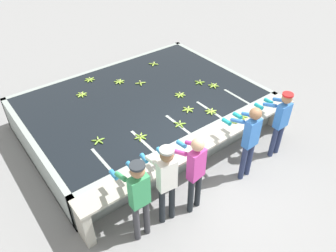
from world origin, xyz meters
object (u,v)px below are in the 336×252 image
Objects in this scene: worker_1 at (166,178)px; worker_2 at (195,168)px; banana_bunch_floating_6 at (211,111)px; banana_bunch_floating_12 at (153,64)px; banana_bunch_floating_10 at (82,95)px; banana_bunch_ledge_0 at (242,116)px; worker_3 at (249,137)px; banana_bunch_floating_1 at (180,124)px; banana_bunch_floating_3 at (90,80)px; worker_4 at (280,119)px; banana_bunch_floating_11 at (213,86)px; banana_bunch_floating_9 at (180,95)px; banana_bunch_ledge_1 at (231,122)px; banana_bunch_floating_8 at (188,109)px; banana_bunch_floating_7 at (141,137)px; banana_bunch_floating_0 at (98,141)px; banana_bunch_floating_5 at (119,82)px; knife_0 at (190,153)px; banana_bunch_floating_4 at (140,83)px; worker_0 at (138,194)px; banana_bunch_floating_2 at (199,82)px.

worker_1 reaches higher than worker_2.
banana_bunch_floating_12 is at bearing 82.97° from banana_bunch_floating_6.
banana_bunch_floating_10 is 1.00× the size of banana_bunch_ledge_0.
banana_bunch_floating_1 is at bearing 116.84° from worker_3.
banana_bunch_floating_3 and banana_bunch_floating_12 have the same top height.
worker_4 is at bearing -51.66° from banana_bunch_floating_10.
banana_bunch_floating_10 and banana_bunch_floating_11 have the same top height.
banana_bunch_floating_9 is 1.51m from banana_bunch_ledge_1.
banana_bunch_ledge_0 is (0.76, -0.91, 0.00)m from banana_bunch_floating_8.
banana_bunch_floating_7 is at bearing 96.28° from worker_2.
banana_bunch_floating_0 is 2.38m from banana_bunch_floating_9.
banana_bunch_floating_11 is at bearing 60.28° from banana_bunch_ledge_1.
banana_bunch_ledge_0 reaches higher than banana_bunch_floating_5.
knife_0 is at bearing 168.27° from worker_4.
banana_bunch_floating_4 is 2.72m from banana_bunch_ledge_0.
worker_0 reaches higher than worker_1.
worker_4 is 5.66× the size of banana_bunch_floating_8.
banana_bunch_floating_2 is at bearing 70.31° from worker_3.
worker_1 is at bearing -155.83° from knife_0.
banana_bunch_ledge_1 reaches higher than banana_bunch_floating_1.
banana_bunch_floating_9 is (1.46, 2.19, -0.16)m from worker_2.
worker_0 is 7.33× the size of banana_bunch_floating_12.
banana_bunch_floating_0 and banana_bunch_floating_7 have the same top height.
banana_bunch_floating_5 and banana_bunch_floating_8 have the same top height.
banana_bunch_floating_5 is 1.03m from banana_bunch_floating_10.
banana_bunch_floating_9 reaches higher than knife_0.
banana_bunch_floating_1 is 0.80× the size of knife_0.
banana_bunch_floating_10 is 1.00× the size of banana_bunch_floating_11.
banana_bunch_floating_10 is (0.15, 3.53, -0.18)m from worker_1.
banana_bunch_floating_0 is at bearing 157.87° from banana_bunch_ledge_0.
worker_1 is 6.07× the size of banana_bunch_floating_5.
banana_bunch_floating_10 is at bearing 115.66° from banana_bunch_floating_1.
worker_0 is at bearing -145.89° from banana_bunch_floating_2.
worker_1 reaches higher than banana_bunch_floating_2.
banana_bunch_floating_6 is (-0.66, -1.11, -0.00)m from banana_bunch_floating_2.
worker_2 reaches higher than banana_bunch_floating_3.
worker_2 is 0.99× the size of worker_3.
banana_bunch_floating_3 is 1.00× the size of banana_bunch_floating_7.
banana_bunch_floating_0 is 2.51m from banana_bunch_floating_3.
banana_bunch_floating_4 and banana_bunch_floating_9 have the same top height.
knife_0 is (-0.41, -0.81, -0.01)m from banana_bunch_floating_1.
banana_bunch_floating_9 is (0.07, 2.20, -0.17)m from worker_3.
banana_bunch_ledge_1 is at bearing -82.26° from banana_bunch_floating_6.
banana_bunch_floating_12 is (0.87, 0.65, 0.00)m from banana_bunch_floating_4.
banana_bunch_floating_8 is 1.01× the size of banana_bunch_floating_9.
banana_bunch_ledge_1 is (0.92, -0.60, 0.00)m from banana_bunch_floating_1.
worker_2 is 6.04× the size of banana_bunch_floating_6.
banana_bunch_floating_3 is at bearing 116.79° from banana_bunch_floating_6.
worker_0 is at bearing -140.67° from banana_bunch_floating_9.
worker_2 is at bearing -64.35° from banana_bunch_floating_0.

